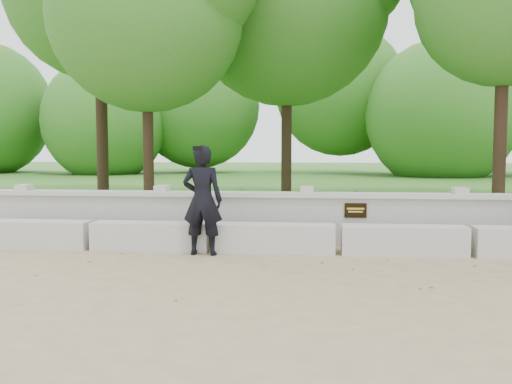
% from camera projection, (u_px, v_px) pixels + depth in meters
% --- Properties ---
extents(ground, '(80.00, 80.00, 0.00)m').
position_uv_depth(ground, '(344.00, 282.00, 7.03)').
color(ground, tan).
rests_on(ground, ground).
extents(lawn, '(40.00, 22.00, 0.25)m').
position_uv_depth(lawn, '(325.00, 189.00, 20.90)').
color(lawn, '#286223').
rests_on(lawn, ground).
extents(concrete_bench, '(11.90, 0.45, 0.45)m').
position_uv_depth(concrete_bench, '(338.00, 239.00, 8.90)').
color(concrete_bench, beige).
rests_on(concrete_bench, ground).
extents(parapet_wall, '(12.50, 0.35, 0.90)m').
position_uv_depth(parapet_wall, '(337.00, 219.00, 9.57)').
color(parapet_wall, '#B2AFA8').
rests_on(parapet_wall, ground).
extents(man_main, '(0.63, 0.57, 1.70)m').
position_uv_depth(man_main, '(202.00, 200.00, 8.75)').
color(man_main, black).
rests_on(man_main, ground).
extents(shrub_a, '(0.38, 0.36, 0.60)m').
position_uv_depth(shrub_a, '(242.00, 201.00, 11.73)').
color(shrub_a, '#29792D').
rests_on(shrub_a, lawn).
extents(shrub_b, '(0.28, 0.33, 0.54)m').
position_uv_depth(shrub_b, '(353.00, 203.00, 11.66)').
color(shrub_b, '#29792D').
rests_on(shrub_b, lawn).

